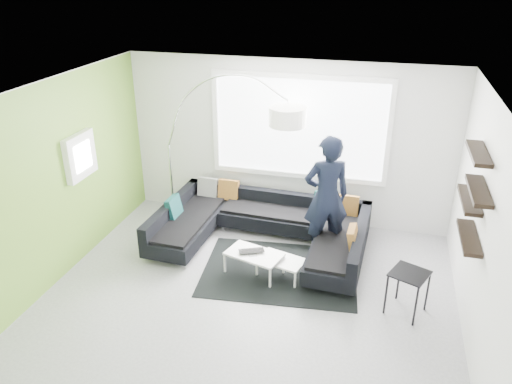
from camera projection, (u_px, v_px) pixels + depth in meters
ground at (247, 299)px, 6.77m from camera, size 5.50×5.50×0.00m
room_shell at (254, 171)px, 6.18m from camera, size 5.54×5.04×2.82m
sectional_sofa at (261, 231)px, 7.88m from camera, size 3.31×2.13×0.70m
rug at (280, 271)px, 7.38m from camera, size 2.39×1.84×0.01m
coffee_table at (268, 265)px, 7.24m from camera, size 1.15×0.85×0.34m
arc_lamp at (169, 145)px, 8.55m from camera, size 2.63×1.49×2.63m
side_table at (407, 293)px, 6.41m from camera, size 0.57×0.57×0.60m
person at (326, 197)px, 7.49m from camera, size 1.04×0.98×1.92m
laptop at (252, 253)px, 7.18m from camera, size 0.55×0.52×0.03m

